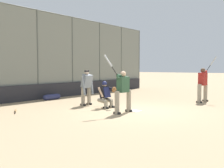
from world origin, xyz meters
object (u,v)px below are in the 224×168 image
Objects in this scene: catcher_behind_plate at (106,94)px; equipment_bag_dugout_side at (52,97)px; batter_on_deck at (203,84)px; spare_bat_near_backstop at (15,111)px; batter_at_plate at (123,90)px; umpire_home at (87,86)px.

equipment_bag_dugout_side is at bearing -96.86° from catcher_behind_plate.
catcher_behind_plate is at bearing 152.94° from batter_on_deck.
catcher_behind_plate reaches higher than spare_bat_near_backstop.
batter_at_plate is 5.56m from equipment_bag_dugout_side.
equipment_bag_dugout_side is (-0.34, -2.92, -0.72)m from umpire_home.
equipment_bag_dugout_side is at bearing -97.16° from batter_at_plate.
catcher_behind_plate is (-0.57, -1.31, -0.28)m from batter_at_plate.
catcher_behind_plate is 3.71m from spare_bat_near_backstop.
equipment_bag_dugout_side is at bearing -93.73° from umpire_home.
catcher_behind_plate is at bearing -110.73° from batter_at_plate.
umpire_home is 3.30m from spare_bat_near_backstop.
umpire_home reaches higher than spare_bat_near_backstop.
catcher_behind_plate is at bearing 84.58° from equipment_bag_dugout_side.
batter_on_deck is at bearing 148.49° from catcher_behind_plate.
batter_on_deck is 7.90m from equipment_bag_dugout_side.
batter_at_plate is 2.58m from umpire_home.
catcher_behind_plate is 1.58× the size of spare_bat_near_backstop.
batter_at_plate is 1.99× the size of equipment_bag_dugout_side.
batter_at_plate is 1.93× the size of catcher_behind_plate.
catcher_behind_plate is 1.22m from umpire_home.
catcher_behind_plate is 0.50× the size of batter_on_deck.
spare_bat_near_backstop is (3.06, -0.90, -0.83)m from umpire_home.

